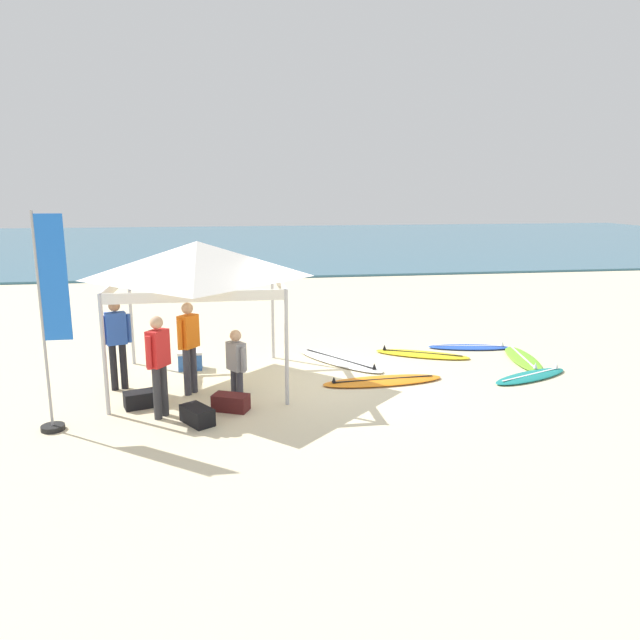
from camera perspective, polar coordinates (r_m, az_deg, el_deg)
The scene contains 18 objects.
ground_plane at distance 11.77m, azimuth 0.14°, elevation -5.99°, with size 80.00×80.00×0.00m, color beige.
sea at distance 43.36m, azimuth -6.67°, elevation 7.38°, with size 80.00×36.00×0.10m, color #386B84.
canopy_tent at distance 11.56m, azimuth -11.53°, elevation 5.55°, with size 3.14×3.14×2.75m.
surfboard_orange at distance 11.85m, azimuth 5.94°, elevation -5.75°, with size 2.45×0.80×0.19m.
surfboard_teal at distance 12.80m, azimuth 19.38°, elevation -5.03°, with size 1.99×1.24×0.19m.
surfboard_white at distance 13.17m, azimuth 1.88°, elevation -3.85°, with size 1.95×2.45×0.19m.
surfboard_yellow at distance 13.84m, azimuth 9.62°, elevation -3.21°, with size 2.15×1.48×0.19m.
surfboard_blue at distance 14.69m, azimuth 13.97°, elevation -2.50°, with size 1.97×0.86×0.19m.
surfboard_lime at distance 14.02m, azimuth 18.69°, elevation -3.50°, with size 0.92×2.12×0.19m.
person_blue at distance 11.77m, azimuth -18.74°, elevation -1.66°, with size 0.53×0.32×1.71m.
person_orange at distance 11.17m, azimuth -12.33°, elevation -2.01°, with size 0.39×0.46×1.71m.
person_red at distance 10.12m, azimuth -15.06°, elevation -3.64°, with size 0.38×0.48×1.71m.
person_grey at distance 11.13m, azimuth -7.95°, elevation -3.68°, with size 0.38×0.48×1.20m.
banner_flag at distance 9.98m, azimuth -24.13°, elevation -1.07°, with size 0.60×0.36×3.40m.
gear_bag_near_tent at distance 9.97m, azimuth -11.56°, elevation -8.84°, with size 0.60×0.32×0.28m, color black.
gear_bag_by_pole at distance 10.94m, azimuth -16.51°, elevation -7.20°, with size 0.60×0.32×0.28m, color black.
gear_bag_on_sand at distance 10.44m, azimuth -8.45°, elevation -7.74°, with size 0.60×0.32×0.28m, color #4C1919.
cooler_box at distance 12.89m, azimuth -12.20°, elevation -3.74°, with size 0.50×0.36×0.39m.
Camera 1 is at (-1.78, -11.04, 3.69)m, focal length 33.74 mm.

